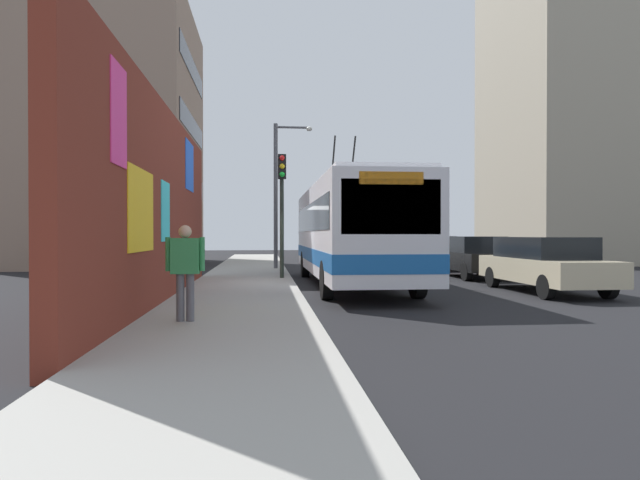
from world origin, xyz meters
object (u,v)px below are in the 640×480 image
pedestrian_near_wall (185,265)px  traffic_light (282,195)px  parked_car_black (474,256)px  parked_car_champagne (544,263)px  street_lamp (280,185)px  city_bus (350,230)px  parked_car_red (432,252)px

pedestrian_near_wall → traffic_light: (9.14, -1.97, 1.89)m
parked_car_black → parked_car_champagne: bearing=-180.0°
parked_car_champagne → street_lamp: street_lamp is taller
parked_car_champagne → street_lamp: size_ratio=0.77×
pedestrian_near_wall → traffic_light: 9.54m
city_bus → pedestrian_near_wall: size_ratio=6.89×
city_bus → street_lamp: (6.84, 2.06, 2.03)m
parked_car_champagne → parked_car_red: same height
street_lamp → traffic_light: bearing=179.0°
pedestrian_near_wall → street_lamp: bearing=-8.1°
parked_car_champagne → street_lamp: bearing=37.6°
parked_car_black → street_lamp: size_ratio=0.64×
parked_car_black → pedestrian_near_wall: bearing=138.1°
city_bus → street_lamp: size_ratio=1.79×
traffic_light → parked_car_champagne: bearing=-118.5°
parked_car_champagne → parked_car_black: size_ratio=1.19×
parked_car_champagne → traffic_light: bearing=61.5°
parked_car_champagne → street_lamp: (9.41, 7.26, 3.01)m
pedestrian_near_wall → street_lamp: 14.96m
pedestrian_near_wall → parked_car_champagne: bearing=-61.0°
traffic_light → street_lamp: street_lamp is taller
parked_car_champagne → parked_car_black: bearing=0.0°
city_bus → parked_car_black: bearing=-62.9°
parked_car_champagne → pedestrian_near_wall: (-5.16, 9.32, 0.29)m
parked_car_red → pedestrian_near_wall: pedestrian_near_wall is taller
parked_car_black → street_lamp: street_lamp is taller
city_bus → pedestrian_near_wall: 8.78m
street_lamp → city_bus: bearing=-163.3°
city_bus → parked_car_black: (2.66, -5.20, -0.98)m
street_lamp → parked_car_black: bearing=-120.0°
pedestrian_near_wall → street_lamp: street_lamp is taller
parked_car_red → pedestrian_near_wall: 18.16m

